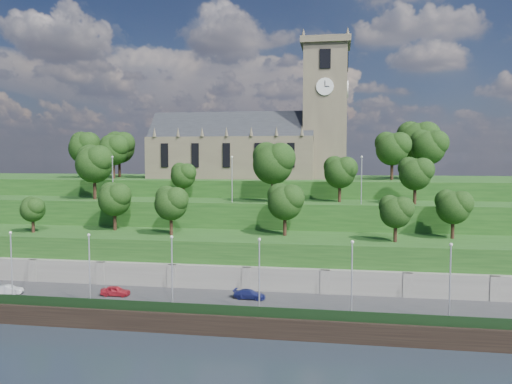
% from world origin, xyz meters
% --- Properties ---
extents(ground, '(320.00, 320.00, 0.00)m').
position_xyz_m(ground, '(0.00, 0.00, 0.00)').
color(ground, black).
rests_on(ground, ground).
extents(promenade, '(160.00, 12.00, 2.00)m').
position_xyz_m(promenade, '(0.00, 6.00, 1.00)').
color(promenade, '#2D2D30').
rests_on(promenade, ground).
extents(quay_wall, '(160.00, 0.50, 2.20)m').
position_xyz_m(quay_wall, '(0.00, -0.05, 1.10)').
color(quay_wall, black).
rests_on(quay_wall, ground).
extents(fence, '(160.00, 0.10, 1.20)m').
position_xyz_m(fence, '(0.00, 0.60, 2.60)').
color(fence, black).
rests_on(fence, promenade).
extents(retaining_wall, '(160.00, 2.10, 5.00)m').
position_xyz_m(retaining_wall, '(0.00, 11.97, 2.50)').
color(retaining_wall, slate).
rests_on(retaining_wall, ground).
extents(embankment_lower, '(160.00, 12.00, 8.00)m').
position_xyz_m(embankment_lower, '(0.00, 18.00, 4.00)').
color(embankment_lower, '#1B4316').
rests_on(embankment_lower, ground).
extents(embankment_upper, '(160.00, 10.00, 12.00)m').
position_xyz_m(embankment_upper, '(0.00, 29.00, 6.00)').
color(embankment_upper, '#1B4316').
rests_on(embankment_upper, ground).
extents(hilltop, '(160.00, 32.00, 15.00)m').
position_xyz_m(hilltop, '(0.00, 50.00, 7.50)').
color(hilltop, '#1B4316').
rests_on(hilltop, ground).
extents(church, '(38.60, 12.35, 27.60)m').
position_xyz_m(church, '(0.79, 45.98, 22.52)').
color(church, brown).
rests_on(church, hilltop).
extents(trees_lower, '(64.39, 8.52, 7.43)m').
position_xyz_m(trees_lower, '(3.07, 18.38, 12.68)').
color(trees_lower, black).
rests_on(trees_lower, embankment_lower).
extents(trees_upper, '(58.24, 8.28, 9.54)m').
position_xyz_m(trees_upper, '(0.38, 27.87, 17.79)').
color(trees_upper, black).
rests_on(trees_upper, embankment_upper).
extents(trees_hilltop, '(72.90, 16.58, 11.16)m').
position_xyz_m(trees_hilltop, '(3.79, 45.27, 21.58)').
color(trees_hilltop, black).
rests_on(trees_hilltop, hilltop).
extents(lamp_posts_promenade, '(60.36, 0.36, 8.29)m').
position_xyz_m(lamp_posts_promenade, '(-2.00, 2.50, 6.76)').
color(lamp_posts_promenade, '#B2B2B7').
rests_on(lamp_posts_promenade, promenade).
extents(lamp_posts_upper, '(40.36, 0.36, 7.33)m').
position_xyz_m(lamp_posts_upper, '(0.00, 26.00, 16.26)').
color(lamp_posts_upper, '#B2B2B7').
rests_on(lamp_posts_upper, embankment_upper).
extents(car_left, '(3.63, 1.54, 1.22)m').
position_xyz_m(car_left, '(-10.55, 6.12, 2.61)').
color(car_left, '#A61B28').
rests_on(car_left, promenade).
extents(car_middle, '(3.72, 1.98, 1.16)m').
position_xyz_m(car_middle, '(-24.10, 4.55, 2.58)').
color(car_middle, '#A2A3A6').
rests_on(car_middle, promenade).
extents(car_right, '(4.00, 1.90, 1.13)m').
position_xyz_m(car_right, '(6.03, 7.46, 2.56)').
color(car_right, navy).
rests_on(car_right, promenade).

